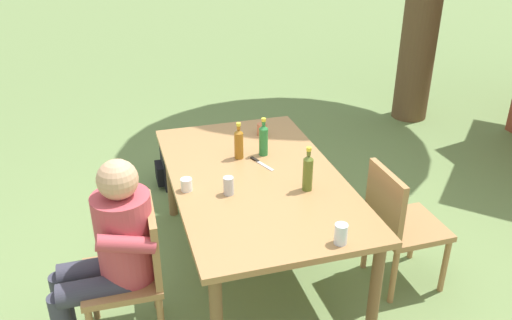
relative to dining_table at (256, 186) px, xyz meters
The scene contains 14 objects.
ground_plane 0.66m from the dining_table, ahead, with size 24.00×24.00×0.00m, color #6B844C.
dining_table is the anchor object (origin of this frame).
chair_near_right 0.96m from the dining_table, 63.59° to the right, with size 0.45×0.45×0.87m.
chair_far_right 0.96m from the dining_table, 63.64° to the left, with size 0.45×0.45×0.87m.
person_in_white_shirt 1.04m from the dining_table, 66.36° to the right, with size 0.47×0.62×1.18m.
bottle_amber 0.35m from the dining_table, behind, with size 0.06×0.06×0.27m.
bottle_green 0.38m from the dining_table, 154.33° to the left, with size 0.06×0.06×0.28m.
bottle_olive 0.42m from the dining_table, 45.39° to the left, with size 0.06×0.06×0.29m.
cup_white 0.49m from the dining_table, 83.44° to the right, with size 0.07×0.07×0.08m, color white.
cup_steel 0.31m from the dining_table, 52.84° to the right, with size 0.06×0.06×0.12m, color #B2B7BC.
cup_glass 0.88m from the dining_table, 14.85° to the left, with size 0.07×0.07×0.12m, color silver.
cup_terracotta 0.68m from the dining_table, 159.86° to the left, with size 0.07×0.07×0.09m, color #BC6B47.
table_knife 0.20m from the dining_table, 154.86° to the left, with size 0.23×0.11×0.01m.
backpack_by_near_side 1.49m from the dining_table, 163.54° to the right, with size 0.29×0.25×0.40m.
Camera 1 is at (2.96, -0.87, 2.42)m, focal length 37.41 mm.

